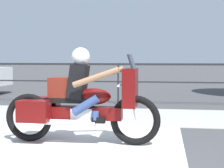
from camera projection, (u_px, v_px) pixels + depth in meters
name	position (u px, v px, depth m)	size (l,w,h in m)	color
ground_plane	(66.00, 156.00, 4.77)	(120.00, 120.00, 0.00)	#424244
sidewalk_band	(107.00, 115.00, 8.12)	(44.00, 2.40, 0.01)	#A8A59E
crosswalk_band	(46.00, 159.00, 4.60)	(3.74, 6.00, 0.01)	silver
fence_railing	(118.00, 72.00, 10.06)	(36.00, 0.05, 1.21)	#232326
motorcycle	(80.00, 101.00, 5.43)	(2.52, 0.76, 1.53)	black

